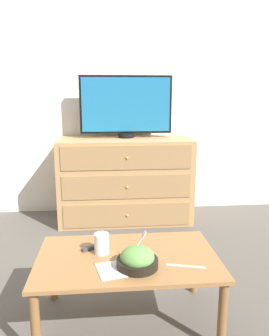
% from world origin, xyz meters
% --- Properties ---
extents(ground_plane, '(12.00, 12.00, 0.00)m').
position_xyz_m(ground_plane, '(0.00, 0.00, 0.00)').
color(ground_plane, '#56514C').
extents(wall_back, '(12.00, 0.05, 2.60)m').
position_xyz_m(wall_back, '(0.00, 0.03, 1.30)').
color(wall_back, white).
rests_on(wall_back, ground_plane).
extents(dresser, '(1.26, 0.56, 0.81)m').
position_xyz_m(dresser, '(0.10, -0.30, 0.40)').
color(dresser, tan).
rests_on(dresser, ground_plane).
extents(tv, '(0.88, 0.15, 0.59)m').
position_xyz_m(tv, '(0.12, -0.22, 1.11)').
color(tv, black).
rests_on(tv, dresser).
extents(coffee_table, '(0.94, 0.57, 0.39)m').
position_xyz_m(coffee_table, '(0.02, -1.84, 0.34)').
color(coffee_table, '#9E6B3D').
rests_on(coffee_table, ground_plane).
extents(takeout_bowl, '(0.20, 0.20, 0.17)m').
position_xyz_m(takeout_bowl, '(0.06, -1.95, 0.43)').
color(takeout_bowl, black).
rests_on(takeout_bowl, coffee_table).
extents(drink_cup, '(0.08, 0.08, 0.11)m').
position_xyz_m(drink_cup, '(-0.11, -1.79, 0.44)').
color(drink_cup, beige).
rests_on(drink_cup, coffee_table).
extents(napkin, '(0.20, 0.20, 0.00)m').
position_xyz_m(napkin, '(-0.05, -1.97, 0.39)').
color(napkin, silver).
rests_on(napkin, coffee_table).
extents(knife, '(0.19, 0.06, 0.01)m').
position_xyz_m(knife, '(0.30, -1.97, 0.39)').
color(knife, white).
rests_on(knife, coffee_table).
extents(remote_control, '(0.13, 0.09, 0.02)m').
position_xyz_m(remote_control, '(-0.16, -1.73, 0.40)').
color(remote_control, '#38383D').
rests_on(remote_control, coffee_table).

